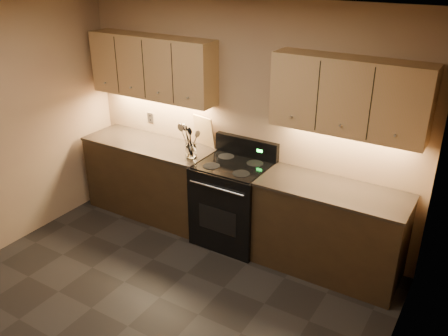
{
  "coord_description": "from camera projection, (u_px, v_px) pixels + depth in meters",
  "views": [
    {
      "loc": [
        2.39,
        -2.28,
        3.0
      ],
      "look_at": [
        0.1,
        1.45,
        0.99
      ],
      "focal_mm": 38.0,
      "sensor_mm": 36.0,
      "label": 1
    }
  ],
  "objects": [
    {
      "name": "cutting_board",
      "position": [
        204.0,
        131.0,
        5.44
      ],
      "size": [
        0.3,
        0.14,
        0.37
      ],
      "primitive_type": "cube",
      "rotation": [
        0.17,
        0.0,
        -0.21
      ],
      "color": "tan",
      "rests_on": "counter_left"
    },
    {
      "name": "counter_left",
      "position": [
        151.0,
        178.0,
        5.8
      ],
      "size": [
        1.62,
        0.62,
        0.93
      ],
      "color": "black",
      "rests_on": "ground"
    },
    {
      "name": "utensil_crock",
      "position": [
        191.0,
        151.0,
        5.18
      ],
      "size": [
        0.15,
        0.15,
        0.15
      ],
      "color": "white",
      "rests_on": "counter_left"
    },
    {
      "name": "upper_cab_right",
      "position": [
        349.0,
        96.0,
        4.28
      ],
      "size": [
        1.44,
        0.3,
        0.7
      ],
      "primitive_type": "cube",
      "color": "tan",
      "rests_on": "wall_back"
    },
    {
      "name": "outlet_plate",
      "position": [
        150.0,
        118.0,
        5.85
      ],
      "size": [
        0.08,
        0.01,
        0.12
      ],
      "primitive_type": "cube",
      "color": "#B2B5BA",
      "rests_on": "wall_back"
    },
    {
      "name": "stove",
      "position": [
        233.0,
        202.0,
        5.22
      ],
      "size": [
        0.76,
        0.68,
        1.14
      ],
      "color": "black",
      "rests_on": "ground"
    },
    {
      "name": "black_spoon",
      "position": [
        191.0,
        141.0,
        5.14
      ],
      "size": [
        0.07,
        0.11,
        0.34
      ],
      "primitive_type": null,
      "rotation": [
        0.12,
        0.03,
        -0.08
      ],
      "color": "black",
      "rests_on": "utensil_crock"
    },
    {
      "name": "steel_spatula",
      "position": [
        194.0,
        139.0,
        5.12
      ],
      "size": [
        0.21,
        0.16,
        0.41
      ],
      "primitive_type": null,
      "rotation": [
        0.23,
        -0.2,
        -0.39
      ],
      "color": "silver",
      "rests_on": "utensil_crock"
    },
    {
      "name": "wooden_spoon",
      "position": [
        188.0,
        142.0,
        5.14
      ],
      "size": [
        0.18,
        0.11,
        0.32
      ],
      "primitive_type": null,
      "rotation": [
        0.01,
        0.39,
        0.35
      ],
      "color": "tan",
      "rests_on": "utensil_crock"
    },
    {
      "name": "upper_cab_left",
      "position": [
        152.0,
        67.0,
        5.36
      ],
      "size": [
        1.6,
        0.3,
        0.7
      ],
      "primitive_type": "cube",
      "color": "tan",
      "rests_on": "wall_back"
    },
    {
      "name": "steel_skimmer",
      "position": [
        191.0,
        141.0,
        5.11
      ],
      "size": [
        0.24,
        0.1,
        0.37
      ],
      "primitive_type": null,
      "rotation": [
        0.06,
        -0.41,
        -0.15
      ],
      "color": "silver",
      "rests_on": "utensil_crock"
    },
    {
      "name": "black_turner",
      "position": [
        191.0,
        141.0,
        5.11
      ],
      "size": [
        0.17,
        0.1,
        0.37
      ],
      "primitive_type": null,
      "rotation": [
        -0.06,
        -0.2,
        0.32
      ],
      "color": "black",
      "rests_on": "utensil_crock"
    },
    {
      "name": "ceiling",
      "position": [
        94.0,
        18.0,
        3.07
      ],
      "size": [
        4.0,
        4.0,
        0.0
      ],
      "primitive_type": "plane",
      "rotation": [
        3.14,
        0.0,
        0.0
      ],
      "color": "silver",
      "rests_on": "wall_back"
    },
    {
      "name": "counter_right",
      "position": [
        329.0,
        230.0,
        4.72
      ],
      "size": [
        1.46,
        0.62,
        0.93
      ],
      "color": "black",
      "rests_on": "ground"
    },
    {
      "name": "floor",
      "position": [
        128.0,
        326.0,
        4.15
      ],
      "size": [
        4.0,
        4.0,
        0.0
      ],
      "primitive_type": "plane",
      "color": "black",
      "rests_on": "ground"
    },
    {
      "name": "wall_back",
      "position": [
        242.0,
        122.0,
        5.16
      ],
      "size": [
        4.0,
        0.04,
        2.6
      ],
      "primitive_type": "cube",
      "color": "tan",
      "rests_on": "ground"
    },
    {
      "name": "wall_right",
      "position": [
        377.0,
        282.0,
        2.66
      ],
      "size": [
        0.04,
        4.0,
        2.6
      ],
      "primitive_type": "cube",
      "color": "tan",
      "rests_on": "ground"
    }
  ]
}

